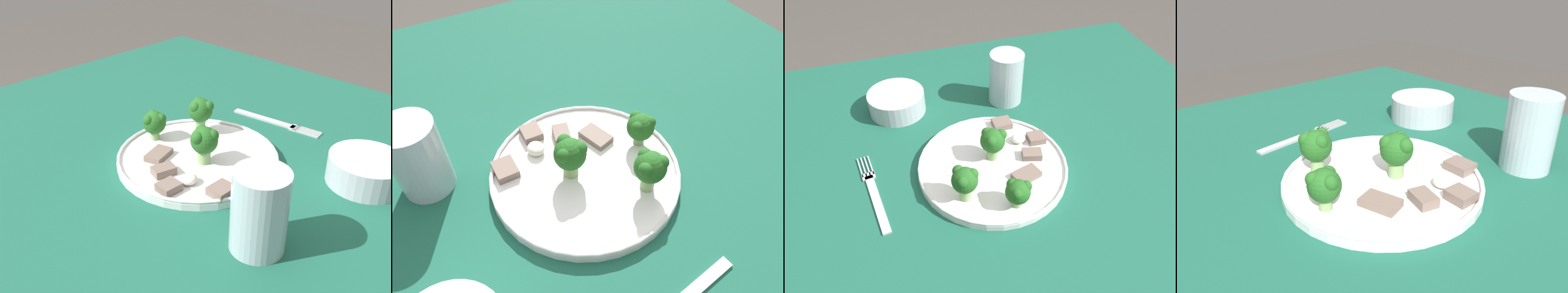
{
  "view_description": "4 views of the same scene",
  "coord_description": "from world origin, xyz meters",
  "views": [
    {
      "loc": [
        0.47,
        0.52,
        1.17
      ],
      "look_at": [
        -0.01,
        0.06,
        0.8
      ],
      "focal_mm": 42.0,
      "sensor_mm": 36.0,
      "label": 1
    },
    {
      "loc": [
        -0.33,
        0.22,
        1.2
      ],
      "look_at": [
        -0.01,
        0.04,
        0.8
      ],
      "focal_mm": 35.0,
      "sensor_mm": 36.0,
      "label": 2
    },
    {
      "loc": [
        -0.19,
        -0.42,
        1.28
      ],
      "look_at": [
        -0.04,
        0.08,
        0.79
      ],
      "focal_mm": 35.0,
      "sensor_mm": 36.0,
      "label": 3
    },
    {
      "loc": [
        0.32,
        -0.27,
        1.04
      ],
      "look_at": [
        -0.04,
        0.05,
        0.81
      ],
      "focal_mm": 35.0,
      "sensor_mm": 36.0,
      "label": 4
    }
  ],
  "objects": [
    {
      "name": "meat_slice_rear_slice",
      "position": [
        0.03,
        -0.0,
        0.77
      ],
      "size": [
        0.06,
        0.04,
        0.01
      ],
      "color": "#756056",
      "rests_on": "dinner_plate"
    },
    {
      "name": "sauce_dollop",
      "position": [
        0.05,
        0.09,
        0.77
      ],
      "size": [
        0.03,
        0.03,
        0.02
      ],
      "color": "silver",
      "rests_on": "dinner_plate"
    },
    {
      "name": "dinner_plate",
      "position": [
        -0.02,
        0.05,
        0.76
      ],
      "size": [
        0.28,
        0.28,
        0.02
      ],
      "color": "white",
      "rests_on": "table"
    },
    {
      "name": "meat_slice_front_slice",
      "position": [
        0.08,
        0.09,
        0.77
      ],
      "size": [
        0.03,
        0.03,
        0.01
      ],
      "color": "#756056",
      "rests_on": "dinner_plate"
    },
    {
      "name": "meat_slice_middle_slice",
      "position": [
        0.06,
        0.05,
        0.77
      ],
      "size": [
        0.04,
        0.03,
        0.01
      ],
      "color": "#756056",
      "rests_on": "dinner_plate"
    },
    {
      "name": "broccoli_floret_back_left",
      "position": [
        -0.02,
        0.07,
        0.81
      ],
      "size": [
        0.05,
        0.05,
        0.07
      ],
      "color": "#7FA866",
      "rests_on": "dinner_plate"
    },
    {
      "name": "broccoli_floret_center_left",
      "position": [
        -0.09,
        -0.01,
        0.81
      ],
      "size": [
        0.05,
        0.05,
        0.07
      ],
      "color": "#7FA866",
      "rests_on": "dinner_plate"
    },
    {
      "name": "broccoli_floret_near_rim_left",
      "position": [
        -0.01,
        -0.05,
        0.8
      ],
      "size": [
        0.04,
        0.04,
        0.05
      ],
      "color": "#7FA866",
      "rests_on": "dinner_plate"
    },
    {
      "name": "meat_slice_edge_slice",
      "position": [
        0.03,
        0.15,
        0.77
      ],
      "size": [
        0.04,
        0.03,
        0.01
      ],
      "color": "#756056",
      "rests_on": "dinner_plate"
    },
    {
      "name": "table",
      "position": [
        0.0,
        0.0,
        0.65
      ],
      "size": [
        1.11,
        1.07,
        0.75
      ],
      "color": "#195642",
      "rests_on": "ground_plane"
    },
    {
      "name": "drinking_glass",
      "position": [
        0.08,
        0.25,
        0.8
      ],
      "size": [
        0.08,
        0.08,
        0.12
      ],
      "color": "#B2C1CC",
      "rests_on": "table"
    }
  ]
}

